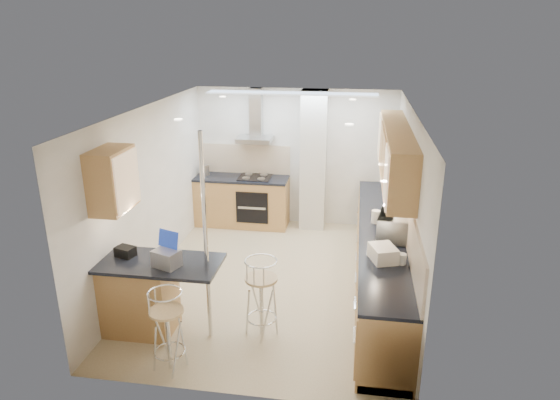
% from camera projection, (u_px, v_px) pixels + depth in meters
% --- Properties ---
extents(ground, '(4.80, 4.80, 0.00)m').
position_uv_depth(ground, '(274.00, 281.00, 7.29)').
color(ground, tan).
rests_on(ground, ground).
extents(room_shell, '(3.64, 4.84, 2.51)m').
position_uv_depth(room_shell, '(300.00, 174.00, 7.09)').
color(room_shell, silver).
rests_on(room_shell, ground).
extents(right_counter, '(0.63, 4.40, 0.92)m').
position_uv_depth(right_counter, '(380.00, 260.00, 6.92)').
color(right_counter, '#B38147').
rests_on(right_counter, ground).
extents(back_counter, '(1.70, 0.63, 0.92)m').
position_uv_depth(back_counter, '(242.00, 201.00, 9.24)').
color(back_counter, '#B38147').
rests_on(back_counter, ground).
extents(peninsula, '(1.47, 0.72, 0.94)m').
position_uv_depth(peninsula, '(161.00, 297.00, 5.95)').
color(peninsula, '#B38147').
rests_on(peninsula, ground).
extents(microwave, '(0.48, 0.64, 0.32)m').
position_uv_depth(microwave, '(394.00, 226.00, 6.45)').
color(microwave, silver).
rests_on(microwave, right_counter).
extents(laptop, '(0.34, 0.30, 0.20)m').
position_uv_depth(laptop, '(166.00, 258.00, 5.65)').
color(laptop, '#999BA1').
rests_on(laptop, peninsula).
extents(bag, '(0.25, 0.21, 0.12)m').
position_uv_depth(bag, '(125.00, 252.00, 5.92)').
color(bag, black).
rests_on(bag, peninsula).
extents(bar_stool_near, '(0.41, 0.41, 0.94)m').
position_uv_depth(bar_stool_near, '(168.00, 331.00, 5.29)').
color(bar_stool_near, tan).
rests_on(bar_stool_near, ground).
extents(bar_stool_end, '(0.50, 0.50, 1.00)m').
position_uv_depth(bar_stool_end, '(261.00, 298.00, 5.89)').
color(bar_stool_end, tan).
rests_on(bar_stool_end, ground).
extents(jar_a, '(0.16, 0.16, 0.18)m').
position_uv_depth(jar_a, '(376.00, 217.00, 6.97)').
color(jar_a, white).
rests_on(jar_a, right_counter).
extents(jar_b, '(0.11, 0.11, 0.16)m').
position_uv_depth(jar_b, '(389.00, 208.00, 7.33)').
color(jar_b, white).
rests_on(jar_b, right_counter).
extents(jar_c, '(0.15, 0.15, 0.19)m').
position_uv_depth(jar_c, '(385.00, 232.00, 6.43)').
color(jar_c, '#C0B399').
rests_on(jar_c, right_counter).
extents(jar_d, '(0.13, 0.13, 0.13)m').
position_uv_depth(jar_d, '(402.00, 259.00, 5.76)').
color(jar_d, silver).
rests_on(jar_d, right_counter).
extents(bread_bin, '(0.37, 0.41, 0.18)m').
position_uv_depth(bread_bin, '(383.00, 253.00, 5.84)').
color(bread_bin, white).
rests_on(bread_bin, right_counter).
extents(kettle, '(0.16, 0.16, 0.20)m').
position_uv_depth(kettle, '(205.00, 170.00, 9.16)').
color(kettle, '#AFB1B4').
rests_on(kettle, back_counter).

